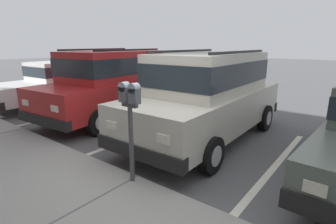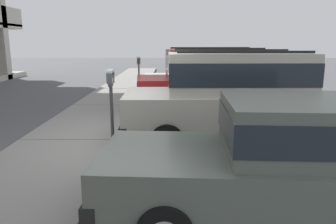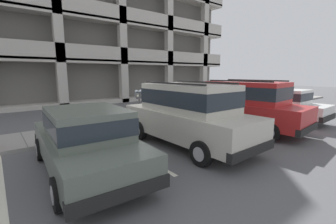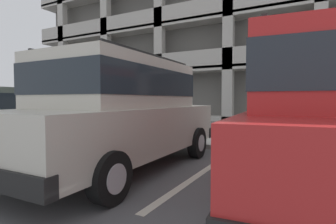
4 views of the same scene
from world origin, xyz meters
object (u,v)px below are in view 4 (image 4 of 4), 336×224
(red_sedan, at_px, (13,118))
(fire_hydrant, at_px, (64,121))
(silver_suv, at_px, (122,110))
(parking_meter_near, at_px, (176,100))
(parking_garage, at_px, (248,16))
(dark_hatchback, at_px, (326,114))

(red_sedan, bearing_deg, fire_hydrant, 123.85)
(silver_suv, bearing_deg, red_sedan, -179.91)
(parking_meter_near, distance_m, parking_garage, 15.16)
(silver_suv, bearing_deg, dark_hatchback, -0.18)
(silver_suv, height_order, red_sedan, silver_suv)
(silver_suv, bearing_deg, parking_meter_near, 93.60)
(fire_hydrant, bearing_deg, silver_suv, -30.33)
(dark_hatchback, xyz_separation_m, parking_meter_near, (-3.42, 2.60, 0.17))
(fire_hydrant, bearing_deg, red_sedan, -59.29)
(silver_suv, height_order, dark_hatchback, same)
(red_sedan, relative_size, dark_hatchback, 0.93)
(red_sedan, relative_size, fire_hydrant, 6.53)
(parking_garage, bearing_deg, fire_hydrant, -106.25)
(silver_suv, relative_size, parking_meter_near, 3.15)
(red_sedan, xyz_separation_m, parking_meter_near, (3.04, 2.70, 0.44))
(dark_hatchback, distance_m, fire_hydrant, 8.76)
(parking_meter_near, xyz_separation_m, fire_hydrant, (-4.82, 0.30, -0.79))
(dark_hatchback, distance_m, parking_meter_near, 4.30)
(parking_meter_near, relative_size, parking_garage, 0.05)
(silver_suv, relative_size, dark_hatchback, 0.98)
(red_sedan, height_order, fire_hydrant, red_sedan)
(silver_suv, xyz_separation_m, parking_garage, (-1.10, 16.41, 6.45))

